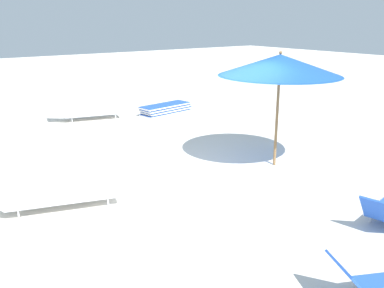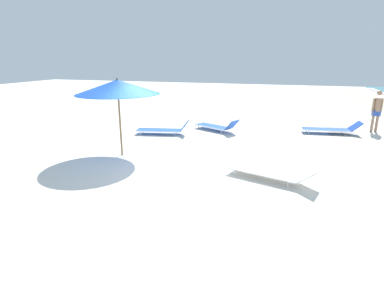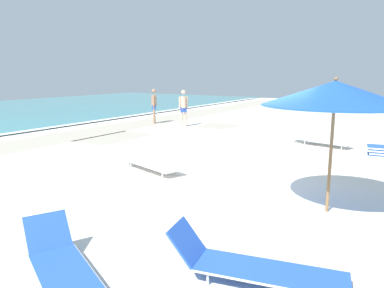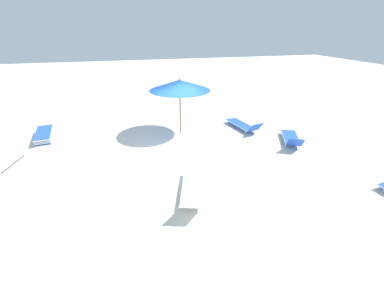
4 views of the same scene
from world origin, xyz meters
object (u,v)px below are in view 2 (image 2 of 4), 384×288
object	(u,v)px
sun_lounger_near_water_left	(164,129)
beachgoer_strolling_adult	(377,109)
beach_umbrella	(118,87)
sun_lounger_mid_beach_solo	(217,126)
sun_lounger_near_water_right	(332,129)
sun_lounger_under_umbrella	(272,172)

from	to	relation	value
sun_lounger_near_water_left	beachgoer_strolling_adult	bearing A→B (deg)	98.42
beach_umbrella	sun_lounger_mid_beach_solo	distance (m)	5.18
sun_lounger_near_water_left	beach_umbrella	bearing A→B (deg)	-16.30
sun_lounger_mid_beach_solo	beachgoer_strolling_adult	world-z (taller)	beachgoer_strolling_adult
beach_umbrella	beachgoer_strolling_adult	xyz separation A→B (m)	(-6.03, 8.68, -1.19)
sun_lounger_near_water_right	beachgoer_strolling_adult	distance (m)	2.12
beach_umbrella	sun_lounger_near_water_left	size ratio (longest dim) A/B	1.15
sun_lounger_near_water_left	sun_lounger_mid_beach_solo	world-z (taller)	sun_lounger_near_water_left
sun_lounger_mid_beach_solo	beachgoer_strolling_adult	xyz separation A→B (m)	(-1.80, 6.46, 0.78)
beach_umbrella	sun_lounger_near_water_right	xyz separation A→B (m)	(-5.17, 6.91, -1.98)
sun_lounger_mid_beach_solo	beachgoer_strolling_adult	size ratio (longest dim) A/B	1.18
sun_lounger_near_water_right	beachgoer_strolling_adult	xyz separation A→B (m)	(-0.87, 1.77, 0.79)
sun_lounger_near_water_left	beachgoer_strolling_adult	size ratio (longest dim) A/B	1.28
sun_lounger_under_umbrella	sun_lounger_mid_beach_solo	xyz separation A→B (m)	(-4.94, -2.56, 0.01)
beach_umbrella	sun_lounger_near_water_right	size ratio (longest dim) A/B	1.11
sun_lounger_under_umbrella	beach_umbrella	bearing A→B (deg)	-81.26
beach_umbrella	sun_lounger_near_water_left	world-z (taller)	beach_umbrella
beach_umbrella	sun_lounger_mid_beach_solo	xyz separation A→B (m)	(-4.24, 2.23, -1.97)
sun_lounger_near_water_left	sun_lounger_mid_beach_solo	size ratio (longest dim) A/B	1.08
sun_lounger_under_umbrella	sun_lounger_near_water_left	xyz separation A→B (m)	(-3.69, -4.53, 0.01)
beach_umbrella	sun_lounger_under_umbrella	world-z (taller)	beach_umbrella
sun_lounger_near_water_left	beachgoer_strolling_adult	xyz separation A→B (m)	(-3.04, 8.43, 0.78)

